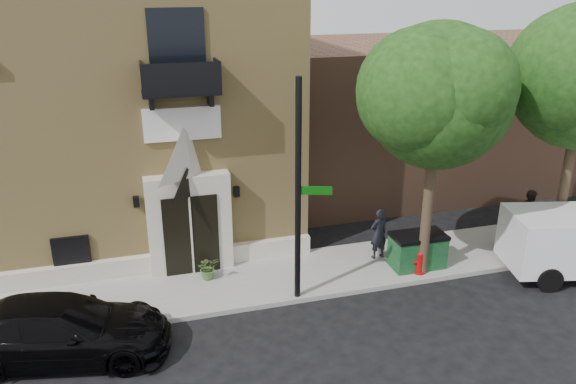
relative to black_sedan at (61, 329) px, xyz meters
name	(u,v)px	position (x,y,z in m)	size (l,w,h in m)	color
ground	(240,313)	(4.66, 0.68, -0.78)	(120.00, 120.00, 0.00)	black
sidewalk	(262,280)	(5.66, 2.18, -0.71)	(42.00, 3.00, 0.15)	gray
church	(114,103)	(1.68, 8.64, 3.85)	(12.20, 11.01, 9.30)	tan
neighbour_building	(452,111)	(16.66, 9.68, 2.42)	(18.00, 8.00, 6.40)	brown
street_tree_left	(441,95)	(10.69, 1.03, 5.08)	(4.97, 4.38, 7.77)	#38281C
black_sedan	(61,329)	(0.00, 0.00, 0.00)	(2.19, 5.39, 1.56)	black
street_sign	(299,193)	(6.46, 0.90, 2.62)	(0.99, 1.21, 6.46)	black
fire_hydrant	(420,262)	(10.57, 1.12, -0.25)	(0.45, 0.36, 0.78)	#960808
dumpster	(417,250)	(10.71, 1.57, -0.05)	(1.75, 1.00, 1.14)	#103C1F
planter	(208,268)	(4.06, 2.64, -0.26)	(0.68, 0.59, 0.75)	#4A6831
pedestrian_near	(379,234)	(9.74, 2.48, 0.24)	(0.64, 0.42, 1.75)	black
pedestrian_far	(529,212)	(15.83, 2.75, 0.21)	(0.82, 0.64, 1.69)	#2B221D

